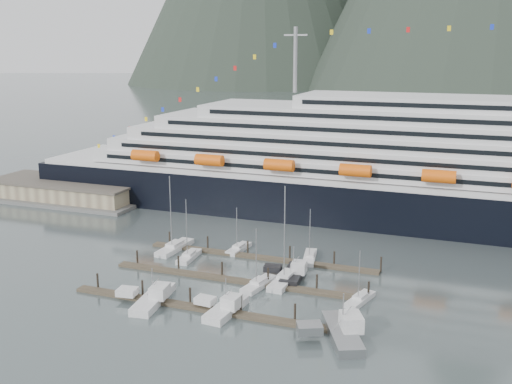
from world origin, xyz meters
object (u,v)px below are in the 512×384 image
at_px(sailboat_e, 175,248).
at_px(trawler_e, 293,273).
at_px(sailboat_c, 259,285).
at_px(trawler_a, 152,298).
at_px(sailboat_f, 239,249).
at_px(trawler_b, 225,308).
at_px(sailboat_d, 286,279).
at_px(sailboat_a, 189,257).
at_px(sailboat_g, 310,258).
at_px(warehouse, 66,192).
at_px(trawler_d, 341,332).
at_px(sailboat_h, 360,300).
at_px(cruise_ship, 456,175).

relative_size(sailboat_e, trawler_e, 1.58).
distance_m(sailboat_c, trawler_a, 18.95).
distance_m(sailboat_f, trawler_b, 30.16).
distance_m(sailboat_d, trawler_b, 16.87).
distance_m(sailboat_a, sailboat_e, 6.43).
xyz_separation_m(sailboat_e, trawler_e, (27.74, -6.18, 0.41)).
xyz_separation_m(sailboat_a, sailboat_g, (22.80, 8.12, -0.03)).
bearing_deg(warehouse, trawler_a, -42.20).
bearing_deg(sailboat_a, sailboat_f, -47.24).
relative_size(warehouse, trawler_d, 3.49).
height_order(sailboat_h, trawler_a, sailboat_h).
distance_m(sailboat_c, trawler_b, 11.99).
bearing_deg(sailboat_c, trawler_a, 141.88).
xyz_separation_m(sailboat_h, trawler_a, (-32.28, -12.37, 0.49)).
distance_m(cruise_ship, sailboat_a, 66.39).
bearing_deg(trawler_d, sailboat_a, 33.21).
relative_size(cruise_ship, trawler_e, 19.94).
bearing_deg(sailboat_a, trawler_d, -126.23).
height_order(sailboat_c, sailboat_d, sailboat_d).
height_order(sailboat_d, trawler_b, sailboat_d).
xyz_separation_m(cruise_ship, sailboat_d, (-26.31, -48.57, -11.57)).
height_order(sailboat_a, sailboat_f, sailboat_a).
distance_m(sailboat_h, trawler_b, 22.63).
bearing_deg(trawler_e, cruise_ship, -34.97).
distance_m(sailboat_d, sailboat_g, 12.63).
bearing_deg(sailboat_e, sailboat_d, -103.38).
distance_m(sailboat_a, trawler_b, 26.62).
height_order(sailboat_a, trawler_e, sailboat_a).
height_order(sailboat_g, trawler_e, sailboat_g).
bearing_deg(trawler_b, sailboat_f, 22.70).
bearing_deg(sailboat_f, sailboat_e, 113.91).
height_order(cruise_ship, sailboat_g, cruise_ship).
bearing_deg(cruise_ship, sailboat_h, -102.81).
xyz_separation_m(sailboat_d, sailboat_g, (0.86, 12.60, -0.08)).
relative_size(sailboat_d, sailboat_g, 1.68).
xyz_separation_m(warehouse, trawler_a, (57.72, -52.33, -1.38)).
distance_m(cruise_ship, sailboat_f, 55.63).
bearing_deg(sailboat_h, sailboat_d, 88.10).
bearing_deg(sailboat_c, trawler_e, -24.48).
bearing_deg(trawler_b, sailboat_d, -12.91).
bearing_deg(trawler_e, sailboat_c, 139.02).
bearing_deg(trawler_d, sailboat_g, -1.45).
bearing_deg(trawler_d, sailboat_f, 18.22).
distance_m(sailboat_f, trawler_d, 41.78).
bearing_deg(sailboat_c, sailboat_h, -80.02).
bearing_deg(cruise_ship, warehouse, -172.77).
bearing_deg(sailboat_h, warehouse, 81.05).
xyz_separation_m(sailboat_g, trawler_a, (-18.86, -29.30, 0.48)).
xyz_separation_m(cruise_ship, warehouse, (-102.03, -12.94, -9.79)).
bearing_deg(sailboat_d, warehouse, 67.71).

